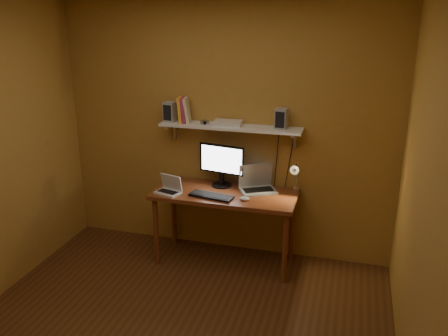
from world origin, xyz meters
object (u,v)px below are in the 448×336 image
(netbook, at_px, (169,188))
(router, at_px, (228,123))
(speaker_left, at_px, (170,112))
(wall_shelf, at_px, (230,127))
(mouse, at_px, (245,199))
(desk, at_px, (225,201))
(monitor, at_px, (222,163))
(keyboard, at_px, (211,196))
(desk_lamp, at_px, (295,174))
(shelf_camera, at_px, (205,122))
(speaker_right, at_px, (281,119))
(laptop, at_px, (257,184))

(netbook, distance_m, router, 0.85)
(speaker_left, bearing_deg, wall_shelf, 7.17)
(wall_shelf, distance_m, mouse, 0.72)
(desk, height_order, monitor, monitor)
(speaker_left, bearing_deg, netbook, -65.03)
(keyboard, bearing_deg, desk, 66.79)
(keyboard, bearing_deg, speaker_left, 156.01)
(monitor, bearing_deg, speaker_left, -173.72)
(keyboard, height_order, mouse, mouse)
(desk_lamp, bearing_deg, netbook, -166.78)
(monitor, height_order, mouse, monitor)
(desk, height_order, mouse, mouse)
(keyboard, bearing_deg, wall_shelf, 83.87)
(mouse, distance_m, desk_lamp, 0.54)
(desk, xyz_separation_m, monitor, (-0.08, 0.17, 0.33))
(keyboard, height_order, shelf_camera, shelf_camera)
(speaker_left, height_order, speaker_right, speaker_left)
(wall_shelf, relative_size, desk_lamp, 3.73)
(wall_shelf, distance_m, desk_lamp, 0.77)
(desk_lamp, bearing_deg, wall_shelf, 174.12)
(netbook, bearing_deg, router, 50.75)
(wall_shelf, height_order, desk_lamp, wall_shelf)
(netbook, bearing_deg, monitor, 51.94)
(netbook, relative_size, desk_lamp, 0.72)
(monitor, xyz_separation_m, laptop, (0.37, -0.02, -0.17))
(speaker_left, distance_m, speaker_right, 1.12)
(wall_shelf, xyz_separation_m, keyboard, (-0.09, -0.34, -0.60))
(wall_shelf, height_order, mouse, wall_shelf)
(speaker_left, relative_size, speaker_right, 1.01)
(netbook, bearing_deg, keyboard, 16.26)
(router, bearing_deg, desk, -82.54)
(laptop, bearing_deg, desk, 178.87)
(desk, bearing_deg, keyboard, -122.42)
(wall_shelf, relative_size, monitor, 2.97)
(router, bearing_deg, monitor, -155.44)
(monitor, relative_size, desk_lamp, 1.26)
(keyboard, xyz_separation_m, router, (0.07, 0.34, 0.64))
(desk, bearing_deg, netbook, -163.76)
(shelf_camera, bearing_deg, speaker_left, 171.10)
(netbook, distance_m, desk_lamp, 1.22)
(mouse, distance_m, speaker_right, 0.83)
(monitor, relative_size, laptop, 1.14)
(speaker_left, bearing_deg, shelf_camera, -1.09)
(speaker_right, bearing_deg, keyboard, -143.47)
(monitor, relative_size, speaker_left, 2.40)
(desk, distance_m, keyboard, 0.20)
(mouse, bearing_deg, speaker_left, 160.83)
(wall_shelf, height_order, netbook, wall_shelf)
(netbook, height_order, speaker_left, speaker_left)
(keyboard, xyz_separation_m, desk_lamp, (0.75, 0.27, 0.20))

